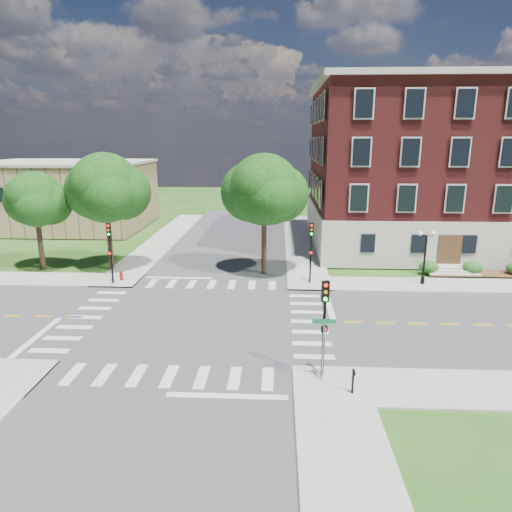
{
  "coord_description": "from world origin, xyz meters",
  "views": [
    {
      "loc": [
        5.21,
        -26.95,
        11.25
      ],
      "look_at": [
        3.67,
        4.05,
        3.2
      ],
      "focal_mm": 32.0,
      "sensor_mm": 36.0,
      "label": 1
    }
  ],
  "objects_px": {
    "traffic_signal_nw": "(110,245)",
    "street_sign_pole": "(324,338)",
    "traffic_signal_se": "(324,316)",
    "fire_hydrant": "(121,276)",
    "twin_lamp_west": "(425,254)",
    "traffic_signal_ne": "(311,245)",
    "push_button_post": "(353,380)"
  },
  "relations": [
    {
      "from": "traffic_signal_se",
      "to": "traffic_signal_ne",
      "type": "bearing_deg",
      "value": 88.62
    },
    {
      "from": "traffic_signal_ne",
      "to": "push_button_post",
      "type": "relative_size",
      "value": 4.0
    },
    {
      "from": "traffic_signal_nw",
      "to": "twin_lamp_west",
      "type": "relative_size",
      "value": 1.13
    },
    {
      "from": "traffic_signal_nw",
      "to": "push_button_post",
      "type": "height_order",
      "value": "traffic_signal_nw"
    },
    {
      "from": "traffic_signal_nw",
      "to": "twin_lamp_west",
      "type": "bearing_deg",
      "value": 2.49
    },
    {
      "from": "traffic_signal_ne",
      "to": "street_sign_pole",
      "type": "xyz_separation_m",
      "value": [
        -0.4,
        -15.1,
        -0.88
      ]
    },
    {
      "from": "fire_hydrant",
      "to": "push_button_post",
      "type": "bearing_deg",
      "value": -45.15
    },
    {
      "from": "twin_lamp_west",
      "to": "traffic_signal_ne",
      "type": "bearing_deg",
      "value": -179.11
    },
    {
      "from": "traffic_signal_ne",
      "to": "fire_hydrant",
      "type": "distance_m",
      "value": 15.41
    },
    {
      "from": "twin_lamp_west",
      "to": "traffic_signal_se",
      "type": "bearing_deg",
      "value": -121.81
    },
    {
      "from": "traffic_signal_se",
      "to": "traffic_signal_ne",
      "type": "distance_m",
      "value": 14.69
    },
    {
      "from": "traffic_signal_ne",
      "to": "street_sign_pole",
      "type": "distance_m",
      "value": 15.13
    },
    {
      "from": "traffic_signal_se",
      "to": "twin_lamp_west",
      "type": "height_order",
      "value": "traffic_signal_se"
    },
    {
      "from": "push_button_post",
      "to": "street_sign_pole",
      "type": "bearing_deg",
      "value": 138.95
    },
    {
      "from": "traffic_signal_ne",
      "to": "push_button_post",
      "type": "height_order",
      "value": "traffic_signal_ne"
    },
    {
      "from": "twin_lamp_west",
      "to": "push_button_post",
      "type": "bearing_deg",
      "value": -116.04
    },
    {
      "from": "traffic_signal_ne",
      "to": "twin_lamp_west",
      "type": "relative_size",
      "value": 1.13
    },
    {
      "from": "traffic_signal_ne",
      "to": "twin_lamp_west",
      "type": "distance_m",
      "value": 8.86
    },
    {
      "from": "traffic_signal_se",
      "to": "twin_lamp_west",
      "type": "xyz_separation_m",
      "value": [
        9.19,
        14.82,
        -0.66
      ]
    },
    {
      "from": "traffic_signal_nw",
      "to": "street_sign_pole",
      "type": "bearing_deg",
      "value": -43.08
    },
    {
      "from": "fire_hydrant",
      "to": "traffic_signal_nw",
      "type": "bearing_deg",
      "value": -115.08
    },
    {
      "from": "traffic_signal_se",
      "to": "traffic_signal_ne",
      "type": "relative_size",
      "value": 1.0
    },
    {
      "from": "traffic_signal_nw",
      "to": "twin_lamp_west",
      "type": "distance_m",
      "value": 24.43
    },
    {
      "from": "traffic_signal_nw",
      "to": "fire_hydrant",
      "type": "distance_m",
      "value": 2.87
    },
    {
      "from": "street_sign_pole",
      "to": "traffic_signal_nw",
      "type": "bearing_deg",
      "value": 136.92
    },
    {
      "from": "street_sign_pole",
      "to": "push_button_post",
      "type": "xyz_separation_m",
      "value": [
        1.25,
        -1.09,
        -1.51
      ]
    },
    {
      "from": "twin_lamp_west",
      "to": "push_button_post",
      "type": "distance_m",
      "value": 18.26
    },
    {
      "from": "street_sign_pole",
      "to": "fire_hydrant",
      "type": "xyz_separation_m",
      "value": [
        -14.77,
        15.02,
        -1.84
      ]
    },
    {
      "from": "traffic_signal_se",
      "to": "fire_hydrant",
      "type": "relative_size",
      "value": 6.4
    },
    {
      "from": "street_sign_pole",
      "to": "fire_hydrant",
      "type": "relative_size",
      "value": 4.13
    },
    {
      "from": "traffic_signal_se",
      "to": "street_sign_pole",
      "type": "xyz_separation_m",
      "value": [
        -0.04,
        -0.42,
        -0.88
      ]
    },
    {
      "from": "traffic_signal_se",
      "to": "push_button_post",
      "type": "distance_m",
      "value": 3.08
    }
  ]
}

